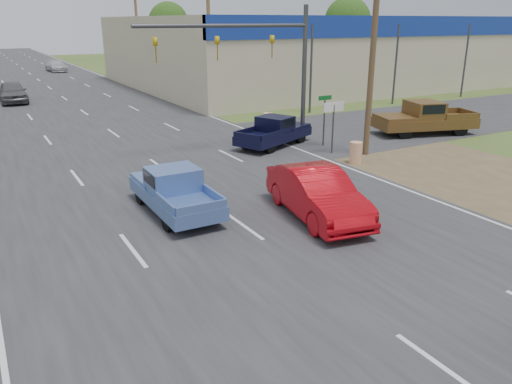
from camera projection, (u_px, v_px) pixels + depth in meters
ground at (446, 371)px, 9.35m from camera, size 200.00×200.00×0.00m
main_road at (64, 98)px, 42.20m from camera, size 15.00×180.00×0.02m
cross_road at (146, 156)px, 24.13m from camera, size 120.00×10.00×0.02m
dirt_verge at (435, 165)px, 22.72m from camera, size 8.00×18.00×0.01m
big_box_store at (359, 48)px, 56.07m from camera, size 50.00×28.10×6.60m
utility_pole_1 at (374, 42)px, 22.75m from camera, size 2.00×0.28×10.00m
utility_pole_2 at (209, 33)px, 37.54m from camera, size 2.00×0.28×10.00m
utility_pole_3 at (137, 30)px, 52.32m from camera, size 2.00×0.28×10.00m
tree_3 at (347, 21)px, 90.61m from camera, size 8.40×8.40×10.40m
tree_5 at (169, 23)px, 99.52m from camera, size 7.98×7.98×9.88m
barrel_0 at (356, 153)px, 22.80m from camera, size 0.56×0.56×1.00m
barrel_1 at (268, 121)px, 29.96m from camera, size 0.56×0.56×1.00m
lane_sign at (334, 115)px, 24.08m from camera, size 1.20×0.08×2.52m
street_name_sign at (324, 115)px, 25.69m from camera, size 0.80×0.08×2.61m
signal_mast at (260, 51)px, 24.48m from camera, size 9.12×0.40×7.00m
red_convertible at (317, 194)px, 16.41m from camera, size 2.53×5.17×1.63m
blue_pickup at (173, 190)px, 16.93m from camera, size 1.81×4.68×1.55m
navy_pickup at (275, 131)px, 26.00m from camera, size 4.97×3.46×1.54m
brown_pickup at (423, 118)px, 28.57m from camera, size 6.10×3.78×1.89m
distant_car_grey at (13, 92)px, 39.70m from camera, size 2.07×4.93×1.67m
distant_car_silver at (56, 66)px, 64.12m from camera, size 2.34×4.97×1.40m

